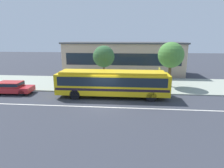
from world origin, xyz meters
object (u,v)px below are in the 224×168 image
Objects in this scene: pedestrian_waiting_near_sign at (119,80)px; street_tree_near_stop at (104,57)px; street_tree_mid_block at (171,55)px; sedan_behind_bus at (12,87)px; bus_stop_sign at (159,77)px; transit_bus at (112,82)px.

street_tree_near_stop is at bearing 148.83° from pedestrian_waiting_near_sign.
street_tree_mid_block is (5.98, 1.66, 2.77)m from pedestrian_waiting_near_sign.
pedestrian_waiting_near_sign is (11.30, 2.66, 0.36)m from sedan_behind_bus.
sedan_behind_bus is 15.80m from bus_stop_sign.
street_tree_near_stop is at bearing 21.75° from sedan_behind_bus.
bus_stop_sign is at bearing -12.39° from pedestrian_waiting_near_sign.
sedan_behind_bus is 18.08m from street_tree_mid_block.
transit_bus is 8.22m from street_tree_mid_block.
bus_stop_sign is (15.67, 1.70, 1.08)m from sedan_behind_bus.
street_tree_mid_block is (6.43, 4.58, 2.30)m from transit_bus.
pedestrian_waiting_near_sign is 3.37m from street_tree_near_stop.
sedan_behind_bus is 0.81× the size of street_tree_mid_block.
bus_stop_sign is at bearing -18.46° from street_tree_near_stop.
bus_stop_sign is 0.50× the size of street_tree_mid_block.
street_tree_mid_block is (7.82, 0.55, 0.19)m from street_tree_near_stop.
street_tree_mid_block is (17.28, 4.32, 3.14)m from sedan_behind_bus.
transit_bus is at bearing -70.89° from street_tree_near_stop.
street_tree_near_stop reaches higher than sedan_behind_bus.
sedan_behind_bus is 2.57× the size of pedestrian_waiting_near_sign.
transit_bus is 6.66× the size of pedestrian_waiting_near_sign.
pedestrian_waiting_near_sign is at bearing -164.50° from street_tree_mid_block.
transit_bus is 4.19× the size of bus_stop_sign.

